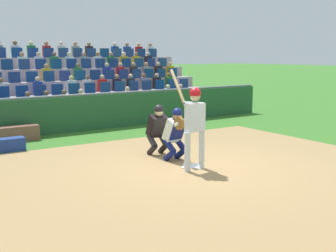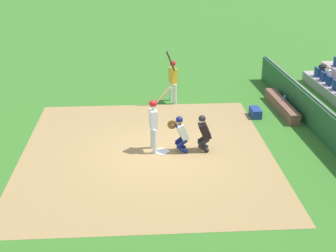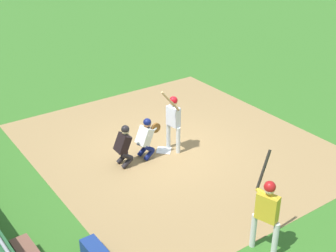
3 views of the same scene
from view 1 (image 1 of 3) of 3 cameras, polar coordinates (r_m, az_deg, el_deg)
name	(u,v)px [view 1 (image 1 of 3)]	position (r m, az deg, el deg)	size (l,w,h in m)	color
ground_plane	(192,167)	(9.93, 3.16, -5.28)	(160.00, 160.00, 0.00)	#377126
infield_dirt_patch	(207,171)	(9.55, 5.04, -5.86)	(9.35, 8.31, 0.01)	#A07E4F
home_plate_marker	(192,166)	(9.92, 3.16, -5.19)	(0.44, 0.44, 0.02)	white
batter_at_plate	(194,119)	(9.42, 3.42, 0.91)	(0.60, 0.74, 2.18)	silver
catcher_crouching	(175,131)	(10.28, 0.98, -0.67)	(0.48, 0.72, 1.29)	navy
home_plate_umpire	(158,127)	(10.91, -1.35, -0.17)	(0.49, 0.49, 1.29)	black
dugout_wall	(83,113)	(14.72, -11.00, 1.67)	(15.61, 0.24, 1.22)	#23542E
equipment_duffel_bag	(10,145)	(12.16, -19.85, -2.28)	(0.74, 0.36, 0.34)	navy
bleacher_stand	(36,93)	(18.95, -16.80, 4.10)	(14.93, 4.40, 3.06)	#A6949D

